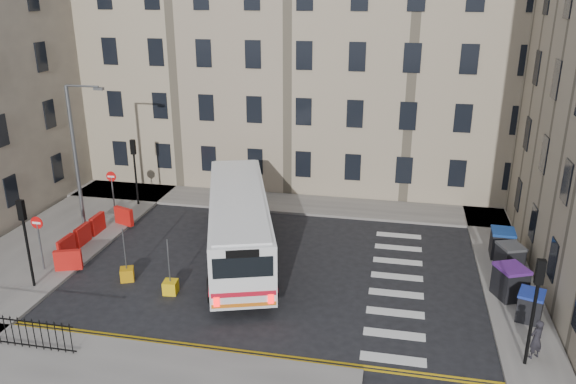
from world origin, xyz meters
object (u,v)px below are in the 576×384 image
(wheelie_bin_b, at_px, (510,282))
(bollard_yellow, at_px, (171,287))
(bollard_chevron, at_px, (127,274))
(streetlamp, at_px, (76,158))
(wheelie_bin_d, at_px, (510,257))
(wheelie_bin_a, at_px, (530,306))
(bus, at_px, (239,222))
(wheelie_bin_c, at_px, (511,284))
(wheelie_bin_e, at_px, (502,243))
(pedestrian, at_px, (536,339))

(wheelie_bin_b, relative_size, bollard_yellow, 2.75)
(bollard_chevron, bearing_deg, streetlamp, 136.95)
(wheelie_bin_d, bearing_deg, wheelie_bin_a, -108.62)
(wheelie_bin_d, bearing_deg, bus, 163.38)
(wheelie_bin_c, bearing_deg, bus, 148.53)
(wheelie_bin_c, bearing_deg, bollard_chevron, 162.08)
(wheelie_bin_e, relative_size, bollard_yellow, 2.33)
(bus, distance_m, bollard_yellow, 4.88)
(wheelie_bin_e, bearing_deg, pedestrian, -87.83)
(bollard_yellow, bearing_deg, wheelie_bin_a, 2.79)
(wheelie_bin_b, distance_m, wheelie_bin_e, 4.09)
(wheelie_bin_c, relative_size, pedestrian, 0.87)
(wheelie_bin_a, relative_size, wheelie_bin_b, 0.81)
(bollard_chevron, bearing_deg, wheelie_bin_e, 18.52)
(pedestrian, bearing_deg, bollard_chevron, -42.68)
(wheelie_bin_d, relative_size, wheelie_bin_e, 1.05)
(wheelie_bin_c, height_order, bollard_chevron, wheelie_bin_c)
(wheelie_bin_a, relative_size, bollard_yellow, 2.23)
(streetlamp, bearing_deg, wheelie_bin_d, -0.39)
(wheelie_bin_b, bearing_deg, wheelie_bin_a, -96.94)
(streetlamp, xyz_separation_m, wheelie_bin_a, (22.28, -4.42, -3.58))
(wheelie_bin_c, xyz_separation_m, pedestrian, (0.14, -4.35, 0.18))
(wheelie_bin_e, xyz_separation_m, pedestrian, (-0.05, -8.41, 0.06))
(wheelie_bin_a, relative_size, wheelie_bin_e, 0.96)
(wheelie_bin_b, bearing_deg, wheelie_bin_e, 62.43)
(streetlamp, relative_size, wheelie_bin_d, 5.56)
(wheelie_bin_c, relative_size, wheelie_bin_e, 0.95)
(bollard_chevron, bearing_deg, wheelie_bin_c, 5.75)
(bus, relative_size, bollard_yellow, 20.36)
(wheelie_bin_a, distance_m, wheelie_bin_b, 1.77)
(wheelie_bin_e, xyz_separation_m, bollard_yellow, (-14.82, -6.50, -0.55))
(pedestrian, bearing_deg, wheelie_bin_e, -124.35)
(streetlamp, relative_size, bollard_yellow, 13.57)
(streetlamp, bearing_deg, bollard_chevron, -43.05)
(bus, height_order, wheelie_bin_e, bus)
(wheelie_bin_a, bearing_deg, wheelie_bin_c, 122.87)
(wheelie_bin_b, bearing_deg, bollard_yellow, 165.43)
(bus, bearing_deg, wheelie_bin_d, -14.32)
(wheelie_bin_d, height_order, bollard_chevron, wheelie_bin_d)
(wheelie_bin_a, relative_size, bollard_chevron, 2.23)
(streetlamp, height_order, wheelie_bin_c, streetlamp)
(wheelie_bin_b, bearing_deg, pedestrian, -111.29)
(wheelie_bin_c, bearing_deg, wheelie_bin_d, 59.07)
(bollard_yellow, bearing_deg, wheelie_bin_b, 9.43)
(wheelie_bin_d, bearing_deg, streetlamp, 159.32)
(bus, xyz_separation_m, wheelie_bin_b, (12.60, -1.75, -1.01))
(wheelie_bin_c, bearing_deg, wheelie_bin_b, 174.23)
(wheelie_bin_b, bearing_deg, bus, 148.07)
(streetlamp, distance_m, wheelie_bin_c, 22.29)
(wheelie_bin_c, height_order, bollard_yellow, wheelie_bin_c)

